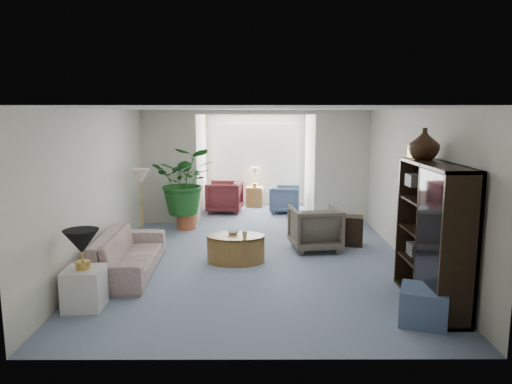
{
  "coord_description": "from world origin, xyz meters",
  "views": [
    {
      "loc": [
        -0.02,
        -7.41,
        2.43
      ],
      "look_at": [
        0.0,
        0.6,
        1.1
      ],
      "focal_mm": 33.43,
      "sensor_mm": 36.0,
      "label": 1
    }
  ],
  "objects_px": {
    "plant_pot": "(186,221)",
    "sunroom_chair_maroon": "(224,197)",
    "end_table": "(84,288)",
    "wingback_chair": "(315,228)",
    "framed_picture": "(415,161)",
    "coffee_table": "(236,249)",
    "table_lamp": "(81,242)",
    "coffee_bowl": "(233,232)",
    "cabinet_urn": "(424,144)",
    "sunroom_table": "(255,197)",
    "floor_lamp": "(141,176)",
    "sofa": "(128,253)",
    "side_table_dark": "(350,231)",
    "ottoman": "(424,306)",
    "coffee_cup": "(245,234)",
    "entertainment_cabinet": "(433,235)",
    "sunroom_chair_blue": "(285,199)"
  },
  "relations": [
    {
      "from": "coffee_table",
      "to": "coffee_cup",
      "type": "distance_m",
      "value": 0.32
    },
    {
      "from": "floor_lamp",
      "to": "ottoman",
      "type": "distance_m",
      "value": 5.6
    },
    {
      "from": "sofa",
      "to": "side_table_dark",
      "type": "height_order",
      "value": "sofa"
    },
    {
      "from": "table_lamp",
      "to": "wingback_chair",
      "type": "xyz_separation_m",
      "value": [
        3.22,
        2.6,
        -0.47
      ]
    },
    {
      "from": "cabinet_urn",
      "to": "ottoman",
      "type": "distance_m",
      "value": 2.13
    },
    {
      "from": "end_table",
      "to": "sunroom_chair_blue",
      "type": "distance_m",
      "value": 6.55
    },
    {
      "from": "end_table",
      "to": "sunroom_table",
      "type": "height_order",
      "value": "sunroom_table"
    },
    {
      "from": "sofa",
      "to": "coffee_bowl",
      "type": "relative_size",
      "value": 10.62
    },
    {
      "from": "sofa",
      "to": "coffee_table",
      "type": "bearing_deg",
      "value": -73.88
    },
    {
      "from": "coffee_cup",
      "to": "ottoman",
      "type": "height_order",
      "value": "coffee_cup"
    },
    {
      "from": "coffee_bowl",
      "to": "cabinet_urn",
      "type": "bearing_deg",
      "value": -27.33
    },
    {
      "from": "coffee_bowl",
      "to": "sunroom_chair_blue",
      "type": "relative_size",
      "value": 0.27
    },
    {
      "from": "end_table",
      "to": "coffee_table",
      "type": "bearing_deg",
      "value": 45.74
    },
    {
      "from": "floor_lamp",
      "to": "cabinet_urn",
      "type": "relative_size",
      "value": 0.86
    },
    {
      "from": "floor_lamp",
      "to": "sunroom_table",
      "type": "bearing_deg",
      "value": 57.9
    },
    {
      "from": "end_table",
      "to": "table_lamp",
      "type": "distance_m",
      "value": 0.61
    },
    {
      "from": "plant_pot",
      "to": "cabinet_urn",
      "type": "bearing_deg",
      "value": -43.75
    },
    {
      "from": "sunroom_chair_blue",
      "to": "sunroom_chair_maroon",
      "type": "distance_m",
      "value": 1.5
    },
    {
      "from": "framed_picture",
      "to": "plant_pot",
      "type": "distance_m",
      "value": 4.94
    },
    {
      "from": "framed_picture",
      "to": "floor_lamp",
      "type": "height_order",
      "value": "framed_picture"
    },
    {
      "from": "sunroom_chair_maroon",
      "to": "ottoman",
      "type": "bearing_deg",
      "value": 29.51
    },
    {
      "from": "side_table_dark",
      "to": "ottoman",
      "type": "height_order",
      "value": "side_table_dark"
    },
    {
      "from": "table_lamp",
      "to": "coffee_table",
      "type": "bearing_deg",
      "value": 45.74
    },
    {
      "from": "coffee_bowl",
      "to": "ottoman",
      "type": "height_order",
      "value": "coffee_bowl"
    },
    {
      "from": "cabinet_urn",
      "to": "sunroom_chair_maroon",
      "type": "height_order",
      "value": "cabinet_urn"
    },
    {
      "from": "plant_pot",
      "to": "sunroom_chair_maroon",
      "type": "height_order",
      "value": "sunroom_chair_maroon"
    },
    {
      "from": "table_lamp",
      "to": "entertainment_cabinet",
      "type": "height_order",
      "value": "entertainment_cabinet"
    },
    {
      "from": "end_table",
      "to": "wingback_chair",
      "type": "bearing_deg",
      "value": 38.92
    },
    {
      "from": "wingback_chair",
      "to": "floor_lamp",
      "type": "bearing_deg",
      "value": -17.82
    },
    {
      "from": "end_table",
      "to": "sunroom_chair_blue",
      "type": "xyz_separation_m",
      "value": [
        2.89,
        5.88,
        0.08
      ]
    },
    {
      "from": "floor_lamp",
      "to": "plant_pot",
      "type": "xyz_separation_m",
      "value": [
        0.7,
        0.97,
        -1.09
      ]
    },
    {
      "from": "plant_pot",
      "to": "wingback_chair",
      "type": "bearing_deg",
      "value": -31.76
    },
    {
      "from": "cabinet_urn",
      "to": "sunroom_table",
      "type": "height_order",
      "value": "cabinet_urn"
    },
    {
      "from": "ottoman",
      "to": "wingback_chair",
      "type": "bearing_deg",
      "value": 106.3
    },
    {
      "from": "sunroom_chair_maroon",
      "to": "coffee_table",
      "type": "bearing_deg",
      "value": 12.46
    },
    {
      "from": "floor_lamp",
      "to": "ottoman",
      "type": "xyz_separation_m",
      "value": [
        4.12,
        -3.65,
        -1.04
      ]
    },
    {
      "from": "framed_picture",
      "to": "wingback_chair",
      "type": "xyz_separation_m",
      "value": [
        -1.4,
        1.0,
        -1.31
      ]
    },
    {
      "from": "sofa",
      "to": "table_lamp",
      "type": "bearing_deg",
      "value": 169.75
    },
    {
      "from": "wingback_chair",
      "to": "side_table_dark",
      "type": "relative_size",
      "value": 1.59
    },
    {
      "from": "floor_lamp",
      "to": "side_table_dark",
      "type": "xyz_separation_m",
      "value": [
        3.93,
        -0.3,
        -0.98
      ]
    },
    {
      "from": "sunroom_table",
      "to": "sunroom_chair_maroon",
      "type": "bearing_deg",
      "value": -135.0
    },
    {
      "from": "floor_lamp",
      "to": "coffee_cup",
      "type": "relative_size",
      "value": 3.8
    },
    {
      "from": "sofa",
      "to": "plant_pot",
      "type": "relative_size",
      "value": 5.22
    },
    {
      "from": "wingback_chair",
      "to": "side_table_dark",
      "type": "bearing_deg",
      "value": -164.16
    },
    {
      "from": "end_table",
      "to": "sunroom_chair_maroon",
      "type": "relative_size",
      "value": 0.6
    },
    {
      "from": "coffee_table",
      "to": "entertainment_cabinet",
      "type": "distance_m",
      "value": 3.18
    },
    {
      "from": "cabinet_urn",
      "to": "sunroom_chair_maroon",
      "type": "bearing_deg",
      "value": 119.77
    },
    {
      "from": "sunroom_chair_maroon",
      "to": "plant_pot",
      "type": "bearing_deg",
      "value": -16.13
    },
    {
      "from": "floor_lamp",
      "to": "sunroom_chair_maroon",
      "type": "height_order",
      "value": "floor_lamp"
    },
    {
      "from": "floor_lamp",
      "to": "sunroom_chair_blue",
      "type": "xyz_separation_m",
      "value": [
        2.9,
        2.68,
        -0.92
      ]
    }
  ]
}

